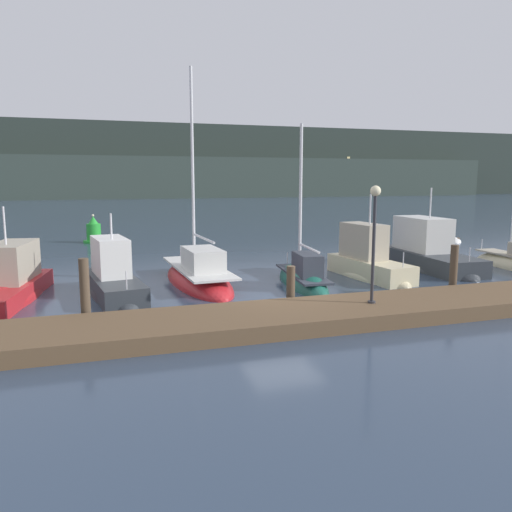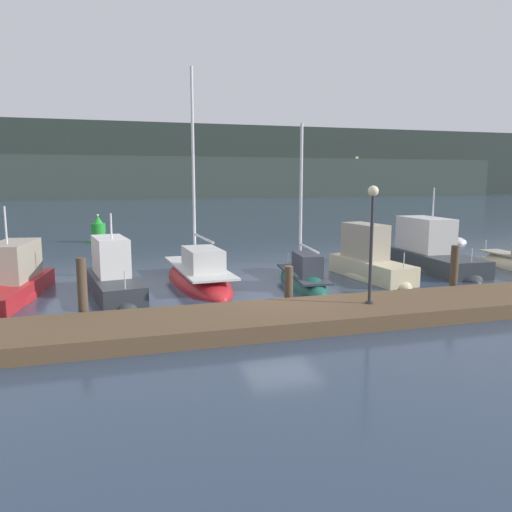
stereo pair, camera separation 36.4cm
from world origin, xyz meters
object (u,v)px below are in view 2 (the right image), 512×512
motorboat_berth_6 (369,268)px  motorboat_berth_7 (430,260)px  sailboat_berth_5 (303,282)px  rowboat_adrift (459,242)px  channel_buoy (99,232)px  motorboat_berth_2 (11,290)px  sailboat_berth_4 (199,279)px  dock_lamppost (372,224)px  motorboat_berth_3 (114,285)px

motorboat_berth_6 → motorboat_berth_7: 4.06m
sailboat_berth_5 → rowboat_adrift: sailboat_berth_5 is taller
channel_buoy → rowboat_adrift: 24.29m
motorboat_berth_2 → motorboat_berth_7: bearing=3.0°
sailboat_berth_4 → dock_lamppost: size_ratio=2.60×
motorboat_berth_3 → dock_lamppost: bearing=-35.9°
sailboat_berth_4 → motorboat_berth_7: sailboat_berth_4 is taller
dock_lamppost → motorboat_berth_2: bearing=152.1°
motorboat_berth_6 → motorboat_berth_7: (3.88, 1.17, 0.00)m
sailboat_berth_5 → motorboat_berth_3: bearing=176.4°
motorboat_berth_2 → sailboat_berth_4: sailboat_berth_4 is taller
sailboat_berth_4 → dock_lamppost: (4.10, -6.60, 2.71)m
motorboat_berth_3 → motorboat_berth_7: motorboat_berth_7 is taller
sailboat_berth_5 → dock_lamppost: (0.19, -4.95, 2.74)m
motorboat_berth_3 → sailboat_berth_5: bearing=-3.6°
motorboat_berth_2 → sailboat_berth_4: 6.94m
sailboat_berth_4 → motorboat_berth_7: 11.12m
motorboat_berth_2 → channel_buoy: size_ratio=3.42×
motorboat_berth_2 → sailboat_berth_5: size_ratio=0.91×
motorboat_berth_3 → rowboat_adrift: bearing=22.8°
dock_lamppost → rowboat_adrift: bearing=44.6°
motorboat_berth_7 → channel_buoy: 21.28m
motorboat_berth_3 → sailboat_berth_4: sailboat_berth_4 is taller
motorboat_berth_6 → dock_lamppost: (-3.13, -5.60, 2.44)m
motorboat_berth_6 → motorboat_berth_7: bearing=16.8°
motorboat_berth_7 → sailboat_berth_5: bearing=-165.8°
sailboat_berth_4 → rowboat_adrift: bearing=23.3°
motorboat_berth_7 → dock_lamppost: 10.05m
dock_lamppost → sailboat_berth_5: bearing=92.2°
motorboat_berth_6 → channel_buoy: bearing=125.3°
sailboat_berth_5 → dock_lamppost: size_ratio=1.99×
channel_buoy → motorboat_berth_6: bearing=-54.7°
sailboat_berth_5 → motorboat_berth_7: size_ratio=1.05×
motorboat_berth_2 → motorboat_berth_3: motorboat_berth_2 is taller
sailboat_berth_5 → channel_buoy: sailboat_berth_5 is taller
motorboat_berth_2 → dock_lamppost: size_ratio=1.82×
sailboat_berth_4 → motorboat_berth_7: (11.11, 0.17, 0.27)m
sailboat_berth_5 → motorboat_berth_7: sailboat_berth_5 is taller
sailboat_berth_4 → channel_buoy: (-4.12, 15.02, 0.54)m
channel_buoy → dock_lamppost: dock_lamppost is taller
rowboat_adrift → motorboat_berth_2: bearing=-160.9°
motorboat_berth_3 → motorboat_berth_6: motorboat_berth_6 is taller
channel_buoy → sailboat_berth_4: bearing=-74.7°
motorboat_berth_6 → channel_buoy: motorboat_berth_6 is taller
sailboat_berth_5 → dock_lamppost: 5.66m
sailboat_berth_4 → rowboat_adrift: sailboat_berth_4 is taller
motorboat_berth_3 → sailboat_berth_5: size_ratio=0.77×
sailboat_berth_5 → motorboat_berth_6: 3.40m
sailboat_berth_4 → sailboat_berth_5: size_ratio=1.31×
sailboat_berth_4 → sailboat_berth_5: (3.91, -1.65, -0.03)m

